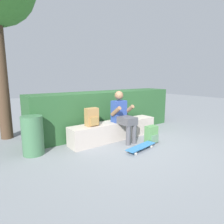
% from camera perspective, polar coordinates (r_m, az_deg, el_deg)
% --- Properties ---
extents(ground_plane, '(24.00, 24.00, 0.00)m').
position_cam_1_polar(ground_plane, '(4.56, 3.82, -9.18)').
color(ground_plane, gray).
extents(bench_main, '(2.36, 0.45, 0.44)m').
position_cam_1_polar(bench_main, '(4.78, 0.81, -5.44)').
color(bench_main, '#B3A79D').
rests_on(bench_main, ground).
extents(person_skater, '(0.49, 0.62, 1.19)m').
position_cam_1_polar(person_skater, '(4.57, 3.18, -0.77)').
color(person_skater, '#2D4793').
rests_on(person_skater, ground).
extents(skateboard_near_person, '(0.82, 0.33, 0.09)m').
position_cam_1_polar(skateboard_near_person, '(4.16, 8.61, -10.15)').
color(skateboard_near_person, teal).
rests_on(skateboard_near_person, ground).
extents(backpack_on_bench, '(0.28, 0.23, 0.40)m').
position_cam_1_polar(backpack_on_bench, '(4.32, -5.99, -1.55)').
color(backpack_on_bench, '#A37A47').
rests_on(backpack_on_bench, bench_main).
extents(backpack_on_ground, '(0.28, 0.23, 0.40)m').
position_cam_1_polar(backpack_on_ground, '(4.62, 11.65, -6.60)').
color(backpack_on_ground, '#51894C').
rests_on(backpack_on_ground, ground).
extents(hedge_row, '(4.28, 0.79, 1.13)m').
position_cam_1_polar(hedge_row, '(5.45, -1.82, 0.21)').
color(hedge_row, '#27532B').
rests_on(hedge_row, ground).
extents(trash_bin, '(0.41, 0.41, 0.78)m').
position_cam_1_polar(trash_bin, '(4.11, -22.47, -6.45)').
color(trash_bin, '#3D6B47').
rests_on(trash_bin, ground).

